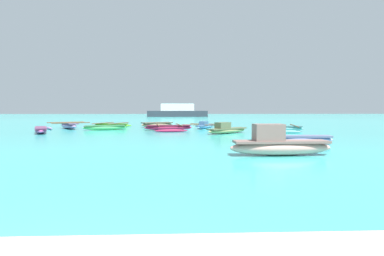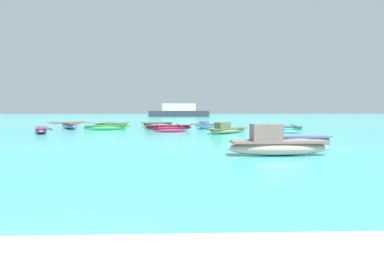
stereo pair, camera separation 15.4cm
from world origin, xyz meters
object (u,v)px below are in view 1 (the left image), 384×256
Objects in this scene: moored_boat_1 at (69,126)px; distant_ferry at (178,111)px; moored_boat_3 at (111,125)px; moored_boat_9 at (227,129)px; moored_boat_5 at (157,124)px; moored_boat_7 at (299,139)px; moored_boat_10 at (287,128)px; moored_boat_4 at (205,126)px; moored_boat_8 at (41,130)px; moored_boat_0 at (105,127)px; moored_boat_6 at (278,144)px; moored_boat_2 at (168,128)px.

distant_ferry is at bearing 134.64° from moored_boat_1.
moored_boat_9 reaches higher than moored_boat_3.
distant_ferry is (1.49, 41.90, 0.97)m from moored_boat_5.
moored_boat_10 reaches higher than moored_boat_7.
moored_boat_10 is (5.46, -3.93, 0.02)m from moored_boat_4.
distant_ferry is at bearing 145.57° from moored_boat_8.
moored_boat_0 is 0.79× the size of moored_boat_3.
moored_boat_3 is 3.97m from moored_boat_5.
moored_boat_4 is (8.09, -1.34, 0.01)m from moored_boat_3.
moored_boat_7 is (7.25, -13.66, -0.02)m from moored_boat_5.
moored_boat_9 reaches higher than moored_boat_0.
moored_boat_7 is (10.88, -9.82, 0.01)m from moored_boat_0.
moored_boat_1 is at bearing 128.48° from moored_boat_6.
moored_boat_2 is (4.79, -0.58, 0.00)m from moored_boat_0.
moored_boat_5 is (3.63, 3.84, 0.03)m from moored_boat_0.
moored_boat_5 is at bearing 106.19° from moored_boat_6.
moored_boat_1 reaches higher than moored_boat_2.
moored_boat_2 is at bearing 39.52° from moored_boat_1.
moored_boat_7 reaches higher than moored_boat_0.
moored_boat_9 is 0.23× the size of distant_ferry.
moored_boat_6 reaches higher than moored_boat_4.
moored_boat_6 is 1.15× the size of moored_boat_7.
moored_boat_6 is at bearing -98.21° from moored_boat_10.
moored_boat_5 is at bearing 123.26° from moored_boat_7.
moored_boat_9 is (-2.25, 6.17, 0.04)m from moored_boat_7.
moored_boat_6 is 15.98m from moored_boat_8.
moored_boat_9 is (8.63, -3.64, 0.05)m from moored_boat_0.
moored_boat_0 is at bearing 165.35° from moored_boat_2.
distant_ferry reaches higher than moored_boat_7.
moored_boat_1 is at bearing 156.22° from moored_boat_2.
distant_ferry is at bearing 81.81° from moored_boat_2.
moored_boat_5 is at bearing 24.66° from moored_boat_3.
moored_boat_0 is 4.47m from moored_boat_8.
distant_ferry reaches higher than moored_boat_5.
moored_boat_10 is at bearing -25.01° from moored_boat_0.
moored_boat_1 reaches higher than moored_boat_0.
moored_boat_3 is 11.42m from moored_boat_9.
moored_boat_2 is at bearing 101.79° from moored_boat_9.
moored_boat_1 is at bearing 135.17° from moored_boat_0.
moored_boat_2 is at bearing -175.47° from moored_boat_10.
moored_boat_5 is 41.94m from distant_ferry.
moored_boat_10 is (13.22, -1.83, 0.00)m from moored_boat_0.
moored_boat_8 is (-11.20, -4.95, 0.03)m from moored_boat_4.
moored_boat_6 reaches higher than moored_boat_0.
moored_boat_2 reaches higher than moored_boat_7.
moored_boat_3 is 0.94× the size of moored_boat_4.
moored_boat_5 is at bearing 72.22° from moored_boat_1.
moored_boat_5 is 0.87× the size of moored_boat_6.
moored_boat_7 is (11.21, -13.26, 0.03)m from moored_boat_3.
moored_boat_3 is 8.20m from moored_boat_4.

